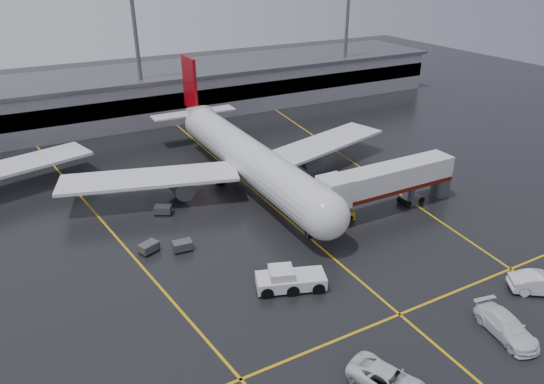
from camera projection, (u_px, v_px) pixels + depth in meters
ground at (279, 212)px, 60.86m from camera, size 220.00×220.00×0.00m
apron_line_centre at (279, 211)px, 60.85m from camera, size 0.25×90.00×0.02m
apron_line_stop at (400, 314)px, 43.43m from camera, size 60.00×0.25×0.02m
apron_line_left at (96, 214)px, 60.19m from camera, size 9.99×69.35×0.02m
apron_line_right at (348, 159)px, 76.49m from camera, size 7.57×69.64×0.02m
terminal at (160, 92)px, 96.94m from camera, size 122.00×19.00×8.60m
light_mast_mid at (137, 45)px, 85.68m from camera, size 3.00×1.20×25.45m
light_mast_right at (347, 29)px, 104.98m from camera, size 3.00×1.20×25.45m
main_airliner at (244, 155)px, 66.71m from camera, size 48.80×45.60×14.10m
jet_bridge at (388, 181)px, 59.49m from camera, size 19.90×3.40×6.05m
pushback_tractor at (289, 280)px, 46.49m from camera, size 7.03×4.70×2.33m
belt_loader at (339, 215)px, 58.91m from camera, size 3.84×2.32×2.28m
service_van_a at (389, 381)px, 35.57m from camera, size 4.84×6.73×1.70m
service_van_b at (506, 326)px, 40.74m from camera, size 3.57×6.44×1.77m
service_van_c at (542, 284)px, 45.91m from camera, size 6.03×5.05×1.95m
baggage_cart_a at (182, 245)px, 52.59m from camera, size 2.11×1.48×1.12m
baggage_cart_b at (149, 247)px, 52.28m from camera, size 2.35×1.97×1.12m
baggage_cart_c at (163, 210)px, 59.98m from camera, size 2.38×2.12×1.12m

